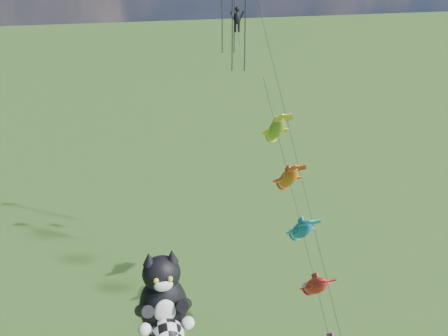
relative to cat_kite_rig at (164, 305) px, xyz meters
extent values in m
ellipsoid|color=black|center=(0.00, 0.26, -0.29)|extent=(2.58, 2.32, 3.14)
ellipsoid|color=black|center=(0.00, 0.17, 1.58)|extent=(2.03, 1.93, 1.59)
cone|color=black|center=(-0.49, 0.17, 2.41)|extent=(0.69, 0.69, 0.59)
cone|color=black|center=(0.49, 0.17, 2.41)|extent=(0.69, 0.69, 0.59)
ellipsoid|color=white|center=(0.00, -0.47, 1.43)|extent=(0.91, 0.63, 0.57)
ellipsoid|color=white|center=(0.00, -0.47, 0.01)|extent=(1.05, 0.64, 1.30)
sphere|color=gold|center=(-0.29, -0.54, 1.75)|extent=(0.24, 0.24, 0.24)
sphere|color=gold|center=(0.30, -0.54, 1.75)|extent=(0.24, 0.24, 0.24)
sphere|color=white|center=(-0.93, -0.77, -0.54)|extent=(0.59, 0.59, 0.59)
sphere|color=white|center=(0.93, -0.77, -0.54)|extent=(0.59, 0.59, 0.59)
sphere|color=white|center=(0.00, -1.06, -0.78)|extent=(1.45, 1.45, 1.45)
cylinder|color=black|center=(8.28, 3.62, -0.94)|extent=(0.82, 15.81, 15.66)
ellipsoid|color=#E54219|center=(8.35, 2.36, -2.19)|extent=(0.95, 2.40, 2.35)
ellipsoid|color=blue|center=(8.24, 4.57, -0.01)|extent=(0.95, 2.40, 2.35)
ellipsoid|color=orange|center=(8.13, 6.78, 2.18)|extent=(0.95, 2.40, 2.35)
ellipsoid|color=green|center=(8.02, 8.99, 4.37)|extent=(0.95, 2.40, 2.35)
cylinder|color=black|center=(8.45, 7.72, 4.49)|extent=(3.49, 16.74, 26.53)
cylinder|color=black|center=(6.24, 12.92, 10.53)|extent=(0.08, 0.08, 7.27)
cylinder|color=black|center=(7.02, 12.92, 10.53)|extent=(0.08, 0.08, 7.27)
camera|label=1|loc=(-1.33, -17.63, 14.66)|focal=40.00mm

